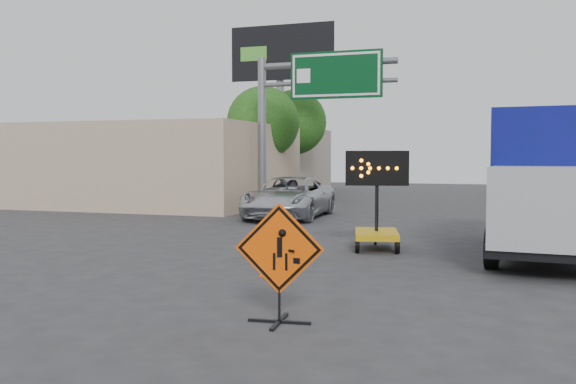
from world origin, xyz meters
The scene contains 14 objects.
ground centered at (0.00, 0.00, 0.00)m, with size 100.00×100.00×0.00m, color #2D2D30.
storefront_left_near centered at (-14.00, 20.00, 2.00)m, with size 14.00×10.00×4.00m, color tan.
storefront_left_far centered at (-15.00, 34.00, 2.20)m, with size 12.00×10.00×4.40m, color gray.
highway_gantry centered at (-4.43, 17.96, 5.07)m, with size 6.18×0.38×6.90m.
billboard centered at (-8.35, 25.87, 7.35)m, with size 6.10×0.54×9.85m.
tree_left_near centered at (-8.00, 22.00, 4.16)m, with size 3.71×3.71×6.03m.
tree_left_far centered at (-9.00, 30.00, 4.60)m, with size 4.10×4.10×6.66m.
construction_sign centered at (0.69, 0.18, 0.94)m, with size 1.34×0.95×1.78m.
arrow_board centered at (0.61, 8.02, 0.59)m, with size 1.63×2.03×2.61m.
pickup_truck centered at (-4.39, 15.52, 0.82)m, with size 2.72×5.90×1.64m, color silver.
box_truck centered at (4.77, 8.43, 1.60)m, with size 2.77×7.58×3.54m.
cone_a centered at (-0.71, 3.57, 0.36)m, with size 0.47×0.47×0.72m.
cone_b centered at (-1.33, 6.18, 0.41)m, with size 0.42×0.42×0.81m.
cone_c centered at (-1.70, 6.07, 0.40)m, with size 0.45×0.45×0.80m.
Camera 1 is at (3.85, -8.62, 2.47)m, focal length 40.00 mm.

